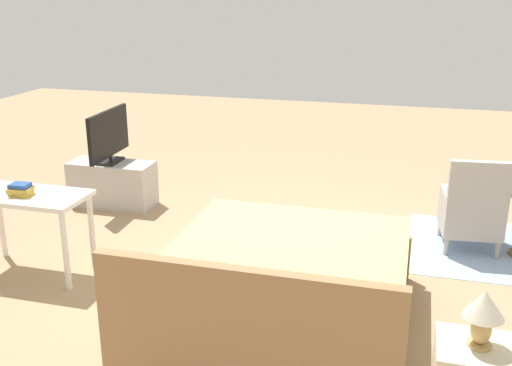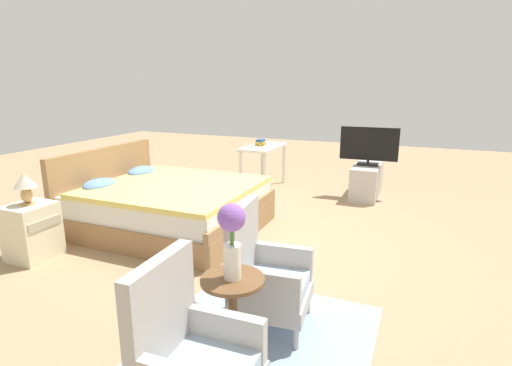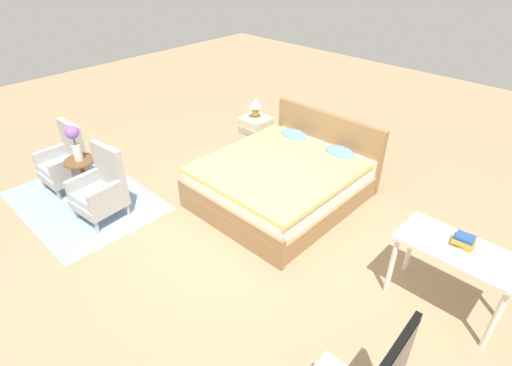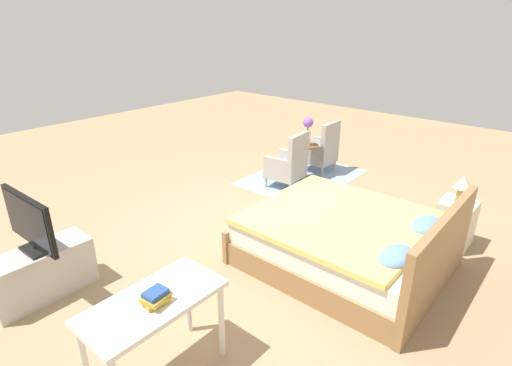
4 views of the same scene
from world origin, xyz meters
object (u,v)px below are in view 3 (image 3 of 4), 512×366
Objects in this scene: bed at (284,180)px; flower_vase at (74,140)px; book_stack at (464,241)px; table_lamp at (255,105)px; side_table at (84,175)px; vanity_desk at (456,257)px; nightstand at (255,134)px; armchair_by_window_right at (101,190)px; armchair_by_window_left at (65,162)px.

flower_vase is (-1.92, -1.85, 0.61)m from bed.
table_lamp is at bearing 163.45° from book_stack.
bed is 2.67m from side_table.
table_lamp is 0.32× the size of vanity_desk.
nightstand is 3.78m from book_stack.
flower_vase is 4.50m from vanity_desk.
armchair_by_window_right is 0.50m from side_table.
armchair_by_window_right is 4.08m from book_stack.
armchair_by_window_right is 0.72m from flower_vase.
armchair_by_window_right is at bearing -93.28° from table_lamp.
armchair_by_window_right is at bearing -1.69° from side_table.
armchair_by_window_right is 2.68m from table_lamp.
armchair_by_window_right is at bearing -0.02° from armchair_by_window_left.
bed reaches higher than armchair_by_window_right.
armchair_by_window_left is 1.00m from armchair_by_window_right.
vanity_desk reaches higher than side_table.
vanity_desk is (3.73, 1.52, 0.24)m from armchair_by_window_right.
armchair_by_window_left is at bearing -113.64° from nightstand.
armchair_by_window_right is at bearing -93.28° from nightstand.
table_lamp is (1.16, 2.64, 0.41)m from armchair_by_window_left.
nightstand is 1.75× the size of table_lamp.
armchair_by_window_left is at bearing -178.36° from side_table.
flower_vase reaches higher than armchair_by_window_left.
armchair_by_window_left is at bearing -142.43° from bed.
book_stack is (4.24, 1.56, 0.40)m from side_table.
nightstand is at bearing 76.10° from side_table.
side_table is at bearing 1.64° from armchair_by_window_left.
nightstand is at bearing 162.63° from vanity_desk.
book_stack is at bearing 20.18° from flower_vase.
table_lamp is at bearing 90.00° from nightstand.
flower_vase reaches higher than nightstand.
side_table is (0.51, 0.01, 0.00)m from armchair_by_window_left.
armchair_by_window_right reaches higher than side_table.
armchair_by_window_left is 4.25× the size of book_stack.
armchair_by_window_left is at bearing -161.67° from book_stack.
table_lamp reaches higher than vanity_desk.
vanity_desk is 4.80× the size of book_stack.
armchair_by_window_right is (-1.42, -1.87, 0.08)m from bed.
vanity_desk is at bearing -8.52° from bed.
flower_vase is at bearing -103.89° from table_lamp.
bed is 1.57m from table_lamp.
flower_vase is 4.52m from book_stack.
armchair_by_window_left is 2.91m from table_lamp.
armchair_by_window_left is at bearing -162.24° from vanity_desk.
armchair_by_window_right is 4.04m from vanity_desk.
nightstand is at bearing 86.72° from armchair_by_window_right.
vanity_desk is at bearing 22.12° from armchair_by_window_right.
armchair_by_window_left is 1.59× the size of nightstand.
nightstand is (1.16, 2.64, -0.09)m from armchair_by_window_left.
bed is 2.36m from vanity_desk.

